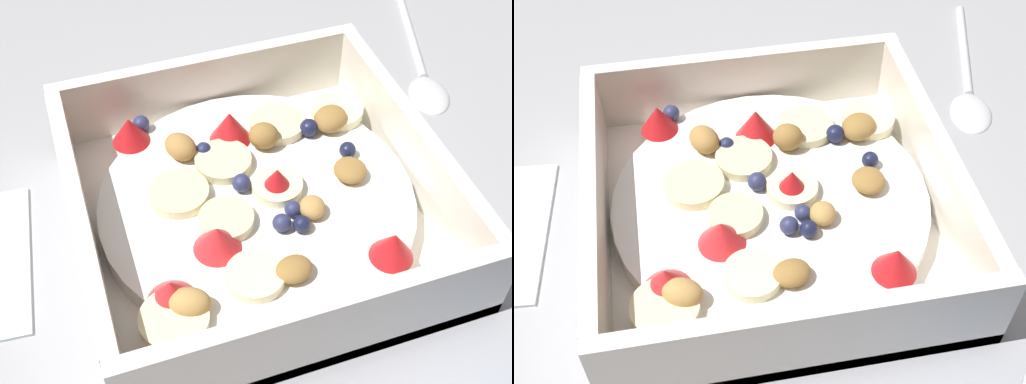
{
  "view_description": "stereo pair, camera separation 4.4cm",
  "coord_description": "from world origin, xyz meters",
  "views": [
    {
      "loc": [
        0.1,
        0.29,
        0.35
      ],
      "look_at": [
        0.0,
        0.02,
        0.03
      ],
      "focal_mm": 47.93,
      "sensor_mm": 36.0,
      "label": 1
    },
    {
      "loc": [
        0.05,
        0.31,
        0.35
      ],
      "look_at": [
        0.0,
        0.02,
        0.03
      ],
      "focal_mm": 47.93,
      "sensor_mm": 36.0,
      "label": 2
    }
  ],
  "objects": [
    {
      "name": "fruit_bowl",
      "position": [
        0.0,
        0.02,
        0.02
      ],
      "size": [
        0.23,
        0.23,
        0.06
      ],
      "color": "white",
      "rests_on": "ground"
    },
    {
      "name": "spoon",
      "position": [
        -0.18,
        -0.09,
        0.0
      ],
      "size": [
        0.07,
        0.17,
        0.01
      ],
      "color": "silver",
      "rests_on": "ground"
    },
    {
      "name": "ground_plane",
      "position": [
        0.0,
        0.0,
        0.0
      ],
      "size": [
        2.4,
        2.4,
        0.0
      ],
      "primitive_type": "plane",
      "color": "#9E9EA3"
    }
  ]
}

